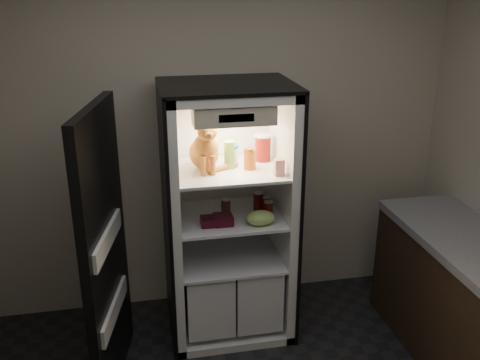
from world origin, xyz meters
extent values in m
plane|color=beige|center=(0.00, 1.80, 1.35)|extent=(3.60, 0.00, 3.60)
cube|color=white|center=(0.00, 1.67, 0.93)|extent=(0.85, 0.06, 1.85)
cube|color=white|center=(-0.40, 1.35, 0.93)|extent=(0.06, 0.70, 1.85)
cube|color=white|center=(0.40, 1.35, 0.93)|extent=(0.06, 0.70, 1.85)
cube|color=white|center=(0.00, 1.35, 1.82)|extent=(0.85, 0.70, 0.06)
cube|color=white|center=(0.00, 1.35, 0.03)|extent=(0.85, 0.70, 0.06)
cube|color=black|center=(-0.44, 1.35, 0.93)|extent=(0.02, 0.72, 1.87)
cube|color=black|center=(0.44, 1.35, 0.93)|extent=(0.02, 0.72, 1.87)
cube|color=black|center=(0.00, 1.35, 1.86)|extent=(0.90, 0.72, 0.02)
cube|color=white|center=(0.00, 1.32, 1.28)|extent=(0.73, 0.62, 0.02)
cube|color=white|center=(0.00, 1.32, 0.93)|extent=(0.73, 0.62, 0.02)
cube|color=white|center=(-0.18, 1.32, 0.35)|extent=(0.34, 0.58, 0.48)
cube|color=white|center=(0.18, 1.32, 0.35)|extent=(0.34, 0.58, 0.48)
cube|color=white|center=(0.00, 1.32, 0.60)|extent=(0.73, 0.62, 0.02)
cube|color=beige|center=(0.00, 1.11, 1.72)|extent=(0.52, 0.18, 0.12)
cube|color=black|center=(0.00, 1.02, 1.72)|extent=(0.22, 0.01, 0.05)
cube|color=black|center=(-0.85, 0.95, 0.93)|extent=(0.23, 0.87, 1.85)
cube|color=white|center=(-0.84, 0.89, 0.55)|extent=(0.18, 0.64, 0.12)
cube|color=white|center=(-0.84, 0.89, 1.05)|extent=(0.18, 0.64, 0.12)
ellipsoid|color=#BF6818|center=(-0.16, 1.39, 1.39)|extent=(0.21, 0.26, 0.21)
ellipsoid|color=#BF6818|center=(-0.16, 1.29, 1.47)|extent=(0.17, 0.15, 0.18)
sphere|color=#C06125|center=(-0.15, 1.22, 1.60)|extent=(0.14, 0.14, 0.13)
sphere|color=#C06125|center=(-0.15, 1.16, 1.58)|extent=(0.06, 0.06, 0.06)
cone|color=#C06125|center=(-0.20, 1.23, 1.66)|extent=(0.05, 0.05, 0.06)
cone|color=#C06125|center=(-0.11, 1.23, 1.66)|extent=(0.05, 0.05, 0.06)
cylinder|color=#BF6818|center=(-0.19, 1.22, 1.36)|extent=(0.03, 0.03, 0.13)
cylinder|color=#BF6818|center=(-0.12, 1.22, 1.36)|extent=(0.03, 0.03, 0.13)
cylinder|color=#BF6818|center=(-0.04, 1.30, 1.31)|extent=(0.23, 0.14, 0.03)
cylinder|color=#24842E|center=(0.01, 1.34, 1.38)|extent=(0.07, 0.07, 0.18)
cylinder|color=#24842E|center=(0.01, 1.34, 1.47)|extent=(0.07, 0.07, 0.02)
cylinder|color=white|center=(0.04, 1.42, 1.35)|extent=(0.10, 0.10, 0.12)
cylinder|color=#1856A8|center=(0.04, 1.42, 1.42)|extent=(0.10, 0.10, 0.02)
cylinder|color=maroon|center=(0.14, 1.29, 1.36)|extent=(0.08, 0.08, 0.14)
cylinder|color=#CD8A36|center=(0.14, 1.29, 1.43)|extent=(0.09, 0.09, 0.01)
cylinder|color=maroon|center=(0.27, 1.45, 1.38)|extent=(0.11, 0.11, 0.18)
cylinder|color=white|center=(0.27, 1.45, 1.48)|extent=(0.12, 0.12, 0.02)
cube|color=silver|center=(0.31, 1.13, 1.35)|extent=(0.07, 0.07, 0.11)
cylinder|color=black|center=(0.23, 1.37, 1.01)|extent=(0.07, 0.07, 0.13)
cylinder|color=#B2B2B2|center=(0.23, 1.37, 1.07)|extent=(0.07, 0.07, 0.00)
cylinder|color=black|center=(0.27, 1.33, 0.99)|extent=(0.06, 0.06, 0.11)
cylinder|color=#B2B2B2|center=(0.27, 1.33, 1.05)|extent=(0.06, 0.06, 0.00)
cylinder|color=black|center=(0.27, 1.23, 1.00)|extent=(0.06, 0.06, 0.11)
cylinder|color=#B2B2B2|center=(0.27, 1.23, 1.06)|extent=(0.06, 0.06, 0.00)
cylinder|color=#552A18|center=(-0.01, 1.40, 0.98)|extent=(0.07, 0.07, 0.08)
cylinder|color=#B2B2B2|center=(-0.01, 1.40, 1.03)|extent=(0.07, 0.07, 0.01)
ellipsoid|color=#82AB4F|center=(0.18, 1.12, 0.99)|extent=(0.20, 0.15, 0.10)
cube|color=#500D20|center=(-0.16, 1.18, 0.97)|extent=(0.11, 0.11, 0.06)
cube|color=#500D20|center=(-0.06, 1.18, 0.97)|extent=(0.13, 0.13, 0.06)
camera|label=1|loc=(-0.61, -2.10, 2.51)|focal=40.00mm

